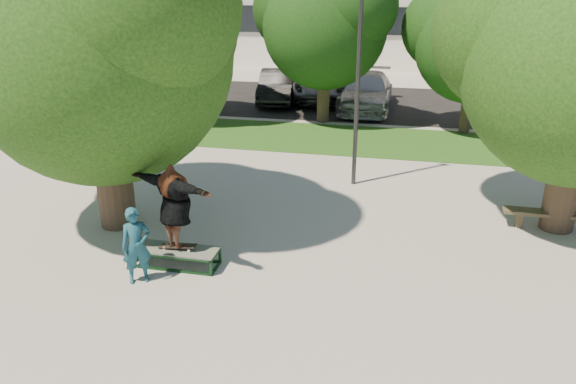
% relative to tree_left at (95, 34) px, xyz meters
% --- Properties ---
extents(ground, '(120.00, 120.00, 0.00)m').
position_rel_tree_left_xyz_m(ground, '(4.29, -1.09, -4.42)').
color(ground, '#9E9A91').
rests_on(ground, ground).
extents(grass_strip, '(30.00, 4.00, 0.02)m').
position_rel_tree_left_xyz_m(grass_strip, '(5.29, 8.41, -4.41)').
color(grass_strip, '#1B4E16').
rests_on(grass_strip, ground).
extents(asphalt_strip, '(40.00, 8.00, 0.01)m').
position_rel_tree_left_xyz_m(asphalt_strip, '(4.29, 14.91, -4.42)').
color(asphalt_strip, black).
rests_on(asphalt_strip, ground).
extents(tree_left, '(6.96, 5.95, 7.12)m').
position_rel_tree_left_xyz_m(tree_left, '(0.00, 0.00, 0.00)').
color(tree_left, '#38281E').
rests_on(tree_left, ground).
extents(bg_tree_left, '(5.28, 4.51, 5.77)m').
position_rel_tree_left_xyz_m(bg_tree_left, '(-2.28, 9.98, -0.69)').
color(bg_tree_left, '#38281E').
rests_on(bg_tree_left, ground).
extents(bg_tree_mid, '(5.76, 4.92, 6.24)m').
position_rel_tree_left_xyz_m(bg_tree_mid, '(3.22, 10.98, -0.41)').
color(bg_tree_mid, '#38281E').
rests_on(bg_tree_mid, ground).
extents(bg_tree_right, '(5.04, 4.31, 5.43)m').
position_rel_tree_left_xyz_m(bg_tree_right, '(8.73, 10.47, -0.93)').
color(bg_tree_right, '#38281E').
rests_on(bg_tree_right, ground).
extents(lamppost, '(0.25, 0.15, 6.11)m').
position_rel_tree_left_xyz_m(lamppost, '(5.29, 3.91, -1.27)').
color(lamppost, '#2D2D30').
rests_on(lamppost, ground).
extents(grind_box, '(1.80, 0.60, 0.38)m').
position_rel_tree_left_xyz_m(grind_box, '(2.22, -1.70, -4.23)').
color(grind_box, '#113317').
rests_on(grind_box, ground).
extents(skater_rig, '(2.22, 1.39, 1.84)m').
position_rel_tree_left_xyz_m(skater_rig, '(2.30, -1.70, -3.09)').
color(skater_rig, white).
rests_on(skater_rig, grind_box).
extents(bystander, '(0.67, 0.61, 1.54)m').
position_rel_tree_left_xyz_m(bystander, '(1.79, -2.46, -3.65)').
color(bystander, '#174757').
rests_on(bystander, ground).
extents(bench, '(2.91, 0.45, 0.45)m').
position_rel_tree_left_xyz_m(bench, '(10.52, 1.79, -4.05)').
color(bench, '#4E432F').
rests_on(bench, ground).
extents(car_silver_a, '(2.00, 4.72, 1.59)m').
position_rel_tree_left_xyz_m(car_silver_a, '(-4.54, 13.06, -3.63)').
color(car_silver_a, '#B1B2B7').
rests_on(car_silver_a, asphalt_strip).
extents(car_dark, '(2.16, 4.61, 1.46)m').
position_rel_tree_left_xyz_m(car_dark, '(0.62, 14.14, -3.69)').
color(car_dark, black).
rests_on(car_dark, asphalt_strip).
extents(car_grey, '(3.46, 6.10, 1.61)m').
position_rel_tree_left_xyz_m(car_grey, '(2.45, 15.41, -3.62)').
color(car_grey, '#5C5C61').
rests_on(car_grey, asphalt_strip).
extents(car_silver_b, '(2.23, 5.39, 1.56)m').
position_rel_tree_left_xyz_m(car_silver_b, '(4.79, 13.54, -3.64)').
color(car_silver_b, '#9D9DA1').
rests_on(car_silver_b, asphalt_strip).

